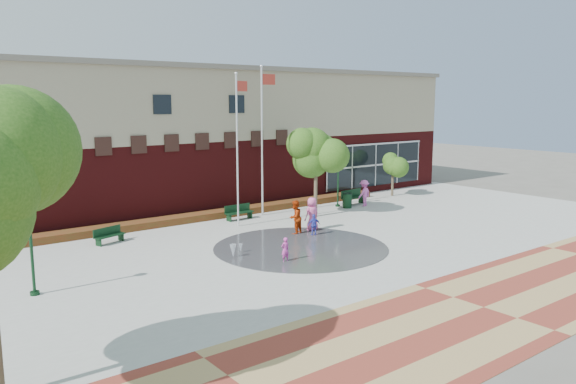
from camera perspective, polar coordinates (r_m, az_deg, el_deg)
ground at (r=25.01m, az=5.65°, el=-7.07°), size 120.00×120.00×0.00m
plaza_concrete at (r=27.94m, az=-0.00°, el=-5.26°), size 46.00×18.00×0.01m
paver_band at (r=20.75m, az=19.26°, el=-11.03°), size 46.00×6.00×0.01m
splash_pad at (r=27.18m, az=1.29°, el=-5.68°), size 8.40×8.40×0.01m
library_building at (r=38.68m, az=-12.35°, el=5.55°), size 44.40×10.40×9.20m
flower_bed at (r=34.12m, az=-7.83°, el=-2.68°), size 26.00×1.20×0.40m
flagpole_left at (r=31.14m, az=-5.14°, el=5.08°), size 0.97×0.36×8.55m
flagpole_right at (r=34.10m, az=-2.60°, el=6.03°), size 1.13×0.18×9.11m
lamp_left at (r=22.18m, az=-24.69°, el=-4.20°), size 0.37×0.37×3.51m
lamp_right at (r=37.33m, az=5.11°, el=1.56°), size 0.35×0.35×3.27m
bench_left at (r=29.26m, az=-17.67°, el=-4.52°), size 1.68×0.92×0.81m
bench_mid at (r=33.45m, az=-4.98°, el=-2.35°), size 1.83×0.58×0.91m
bench_right at (r=38.37m, az=6.67°, el=-0.82°), size 2.11×0.81×1.03m
trash_can at (r=37.14m, az=6.06°, el=-0.87°), size 0.61×0.61×1.00m
tree_mid at (r=33.76m, az=2.86°, el=3.89°), size 3.14×3.14×5.29m
tree_small_right at (r=42.05m, az=10.63°, el=2.91°), size 1.98×1.98×3.38m
water_jet_a at (r=25.57m, az=-5.59°, el=-6.70°), size 0.31×0.31×0.60m
water_jet_b at (r=26.34m, az=-4.82°, el=-6.21°), size 0.18×0.18×0.41m
child_splash at (r=24.72m, az=-0.29°, el=-5.88°), size 0.41×0.27×1.11m
adult_red at (r=29.71m, az=0.72°, el=-2.59°), size 1.05×0.92×1.81m
adult_pink at (r=30.54m, az=2.46°, el=-2.25°), size 0.93×0.64×1.84m
child_blue at (r=29.44m, az=2.66°, el=-3.36°), size 0.74×0.52×1.16m
person_bench at (r=37.86m, az=7.74°, el=-0.12°), size 1.25×0.87×1.78m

